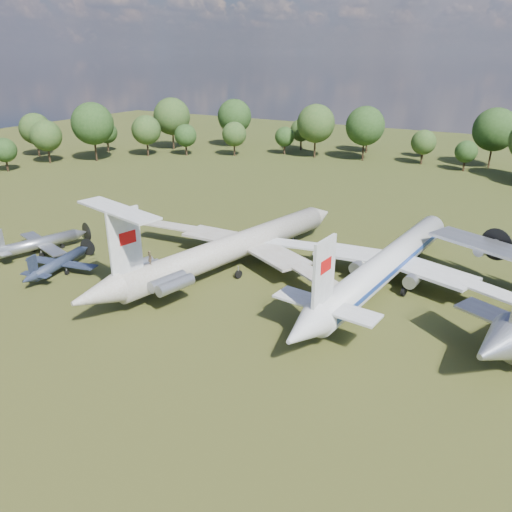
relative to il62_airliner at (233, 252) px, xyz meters
The scene contains 6 objects.
ground 4.80m from the il62_airliner, 126.87° to the right, with size 300.00×300.00×0.00m, color #243812.
il62_airliner is the anchor object (origin of this frame).
tu104_jet 20.32m from the il62_airliner, 13.36° to the left, with size 36.53×48.70×4.87m, color silver, non-canonical shape.
small_prop_west 23.47m from the il62_airliner, 146.12° to the right, with size 10.48×14.28×2.10m, color #161931, non-canonical shape.
small_prop_northwest 29.36m from the il62_airliner, 160.28° to the right, with size 12.45×16.97×2.49m, color gray, non-canonical shape.
person_on_il62 13.86m from the il62_airliner, 102.70° to the right, with size 0.61×0.40×1.68m, color brown.
Camera 1 is at (36.87, -49.62, 27.60)m, focal length 35.00 mm.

